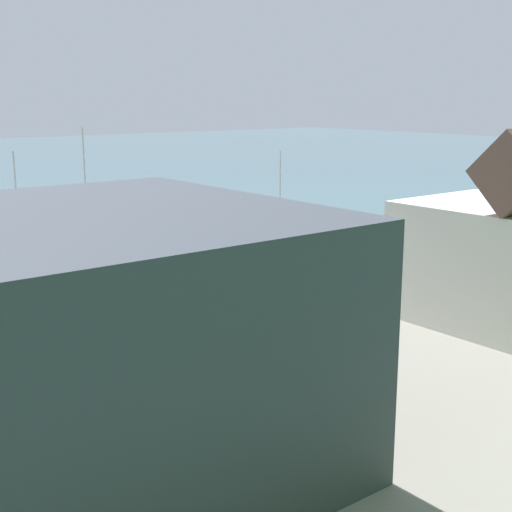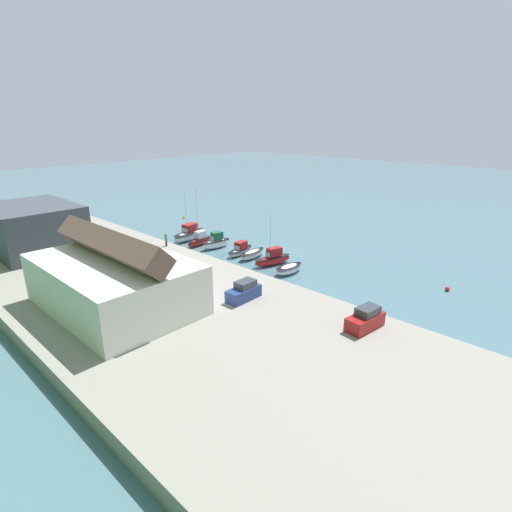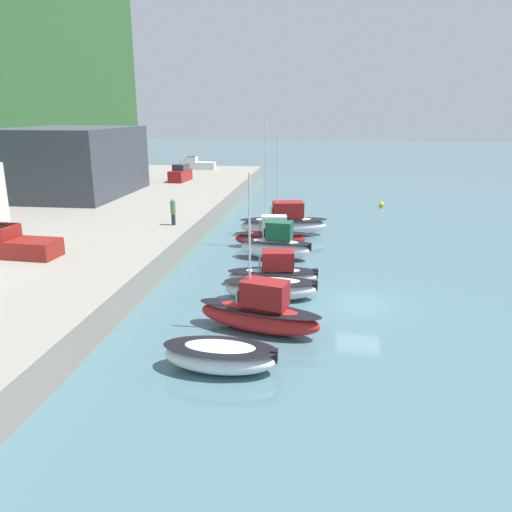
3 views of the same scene
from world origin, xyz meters
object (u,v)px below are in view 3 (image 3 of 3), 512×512
(pickup_truck_0, at_px, (197,164))
(moored_boat_3, at_px, (274,272))
(moored_boat_2, at_px, (271,288))
(moored_boat_6, at_px, (284,223))
(moored_boat_5, at_px, (271,235))
(person_on_quay, at_px, (173,211))
(parked_car_2, at_px, (180,174))
(moored_boat_1, at_px, (260,313))
(moored_boat_4, at_px, (276,245))
(moored_boat_0, at_px, (220,356))
(pickup_truck_1, at_px, (14,243))
(mooring_buoy_1, at_px, (381,204))

(pickup_truck_0, bearing_deg, moored_boat_3, -161.69)
(moored_boat_2, distance_m, moored_boat_6, 15.59)
(pickup_truck_0, bearing_deg, moored_boat_6, -155.51)
(moored_boat_5, bearing_deg, person_on_quay, 90.65)
(person_on_quay, bearing_deg, pickup_truck_0, 11.48)
(moored_boat_2, xyz_separation_m, parked_car_2, (35.43, 15.47, 2.02))
(moored_boat_1, xyz_separation_m, moored_boat_2, (4.41, -0.10, -0.30))
(moored_boat_3, distance_m, moored_boat_4, 5.50)
(moored_boat_2, relative_size, moored_boat_5, 0.56)
(moored_boat_0, relative_size, moored_boat_2, 0.89)
(moored_boat_6, bearing_deg, moored_boat_0, 168.40)
(moored_boat_4, bearing_deg, moored_boat_6, 6.54)
(pickup_truck_1, bearing_deg, moored_boat_6, -42.87)
(moored_boat_0, relative_size, pickup_truck_0, 1.04)
(moored_boat_2, xyz_separation_m, person_on_quay, (10.54, 8.91, 2.20))
(moored_boat_2, bearing_deg, moored_boat_5, 0.64)
(moored_boat_1, height_order, pickup_truck_0, moored_boat_1)
(moored_boat_4, distance_m, pickup_truck_0, 43.72)
(moored_boat_1, relative_size, pickup_truck_0, 1.63)
(pickup_truck_0, bearing_deg, moored_boat_5, -158.92)
(moored_boat_3, relative_size, moored_boat_5, 0.59)
(person_on_quay, xyz_separation_m, mooring_buoy_1, (19.81, -18.27, -2.61))
(moored_boat_6, xyz_separation_m, pickup_truck_1, (-14.88, 15.62, 1.50))
(moored_boat_0, bearing_deg, pickup_truck_1, 60.63)
(moored_boat_5, distance_m, moored_boat_6, 4.02)
(moored_boat_0, xyz_separation_m, moored_boat_3, (11.13, -1.14, 0.10))
(moored_boat_3, bearing_deg, person_on_quay, 40.61)
(moored_boat_3, distance_m, moored_boat_5, 9.04)
(parked_car_2, distance_m, pickup_truck_1, 34.75)
(pickup_truck_0, relative_size, pickup_truck_1, 0.99)
(moored_boat_2, relative_size, pickup_truck_0, 1.17)
(moored_boat_4, bearing_deg, moored_boat_0, -176.20)
(moored_boat_4, bearing_deg, pickup_truck_1, 121.85)
(pickup_truck_1, distance_m, person_on_quay, 12.21)
(parked_car_2, bearing_deg, person_on_quay, 109.46)
(parked_car_2, bearing_deg, moored_boat_0, 112.67)
(moored_boat_5, bearing_deg, mooring_buoy_1, -36.97)
(moored_boat_2, bearing_deg, moored_boat_4, -2.04)
(moored_boat_6, bearing_deg, moored_boat_5, 159.58)
(moored_boat_5, bearing_deg, moored_boat_4, -175.18)
(moored_boat_4, height_order, moored_boat_5, moored_boat_5)
(moored_boat_1, bearing_deg, moored_boat_3, 14.52)
(moored_boat_6, xyz_separation_m, parked_car_2, (19.86, 14.96, 1.60))
(parked_car_2, height_order, person_on_quay, parked_car_2)
(parked_car_2, height_order, pickup_truck_1, parked_car_2)
(moored_boat_1, height_order, moored_boat_5, moored_boat_5)
(pickup_truck_1, bearing_deg, moored_boat_4, -60.99)
(moored_boat_3, height_order, mooring_buoy_1, moored_boat_3)
(moored_boat_3, bearing_deg, parked_car_2, 17.49)
(mooring_buoy_1, bearing_deg, moored_boat_0, 164.73)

